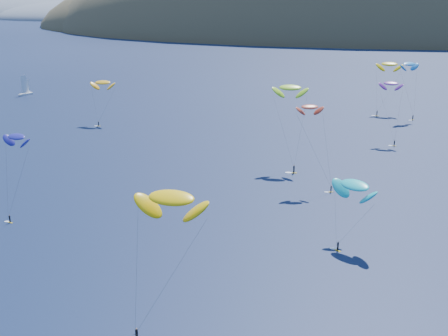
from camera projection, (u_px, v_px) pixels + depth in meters
name	position (u px, v px, depth m)	size (l,w,h in m)	color
island	(377.00, 44.00, 584.95)	(730.00, 300.00, 210.00)	#3D3526
headland	(12.00, 17.00, 855.23)	(460.00, 250.00, 60.00)	slate
sailboat	(26.00, 93.00, 271.58)	(8.10, 7.66, 9.68)	silver
kitesurfer_1	(103.00, 83.00, 217.53)	(8.70, 9.64, 16.35)	gold
kitesurfer_2	(171.00, 198.00, 89.01)	(11.30, 11.49, 22.00)	gold
kitesurfer_3	(290.00, 88.00, 166.87)	(9.33, 12.40, 23.42)	gold
kitesurfer_4	(409.00, 64.00, 223.28)	(8.71, 9.66, 21.72)	gold
kitesurfer_5	(355.00, 185.00, 118.59)	(10.63, 11.47, 14.07)	gold
kitesurfer_6	(391.00, 84.00, 192.31)	(7.43, 10.56, 19.74)	gold
kitesurfer_9	(310.00, 107.00, 150.00)	(10.44, 8.70, 21.06)	gold
kitesurfer_10	(16.00, 137.00, 134.72)	(7.98, 12.47, 18.17)	gold
kitesurfer_11	(389.00, 64.00, 234.65)	(9.77, 13.73, 20.46)	gold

